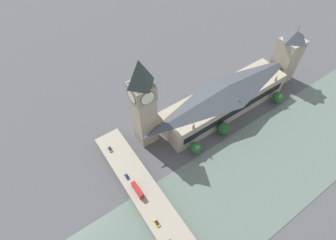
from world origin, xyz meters
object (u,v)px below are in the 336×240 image
Objects in this scene: road_bridge at (172,234)px; car_northbound_mid at (110,149)px; clock_tower at (143,103)px; parliament_hall at (225,99)px; victoria_tower at (287,57)px; double_decker_bus_lead at (137,190)px; car_northbound_lead at (127,176)px; car_southbound_lead at (157,223)px.

car_northbound_mid is at bearing 3.01° from road_bridge.
road_bridge is at bearing 160.20° from clock_tower.
victoria_tower is at bearing -89.95° from parliament_hall.
road_bridge is (-61.92, 22.30, -31.37)m from clock_tower.
victoria_tower is (0.06, -60.55, 9.58)m from parliament_hall.
parliament_hall is 2.06× the size of victoria_tower.
double_decker_bus_lead is 34.53m from car_northbound_mid.
clock_tower is 17.33× the size of car_northbound_lead.
double_decker_bus_lead is at bearing -176.88° from car_northbound_lead.
car_northbound_mid is at bearing -0.51° from car_southbound_lead.
car_southbound_lead is (-42.25, 145.66, -16.23)m from victoria_tower.
car_southbound_lead is at bearing 179.49° from car_northbound_mid.
victoria_tower is at bearing -95.12° from car_northbound_mid.
victoria_tower is at bearing -81.57° from double_decker_bus_lead.
clock_tower is 1.39× the size of victoria_tower.
victoria_tower is 10.57× the size of car_southbound_lead.
car_southbound_lead is (-42.20, 85.11, -6.65)m from parliament_hall.
road_bridge is 41.51m from car_northbound_lead.
road_bridge is 30.12m from double_decker_bus_lead.
double_decker_bus_lead is (-32.17, 25.47, -27.90)m from clock_tower.
road_bridge is at bearing -156.74° from car_southbound_lead.
car_northbound_lead is at bearing 96.63° from parliament_hall.
car_northbound_lead is at bearing 93.90° from victoria_tower.
clock_tower is at bearing -95.16° from car_northbound_mid.
road_bridge is 14.74× the size of double_decker_bus_lead.
car_northbound_mid is at bearing 84.84° from clock_tower.
victoria_tower is at bearing -86.10° from car_northbound_lead.
parliament_hall reaches higher than double_decker_bus_lead.
clock_tower is 0.43× the size of road_bridge.
clock_tower is at bearing -51.70° from car_northbound_lead.
parliament_hall is 85.88m from car_northbound_mid.
parliament_hall is 85.89m from car_northbound_lead.
clock_tower is 49.62m from double_decker_bus_lead.
car_southbound_lead is (-32.32, 0.06, 0.04)m from car_northbound_lead.
car_northbound_mid is at bearing 0.33° from double_decker_bus_lead.
double_decker_bus_lead is at bearing -1.89° from car_southbound_lead.
car_southbound_lead reaches higher than car_northbound_lead.
clock_tower reaches higher than road_bridge.
car_northbound_mid reaches higher than car_northbound_lead.
car_northbound_lead is 22.94m from car_northbound_mid.
double_decker_bus_lead is 20.86m from car_southbound_lead.
road_bridge is 9.92m from car_southbound_lead.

